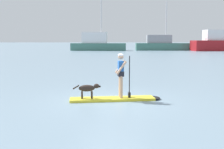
% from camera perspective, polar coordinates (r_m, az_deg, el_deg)
% --- Properties ---
extents(ground_plane, '(400.00, 400.00, 0.00)m').
position_cam_1_polar(ground_plane, '(11.21, 0.00, -5.21)').
color(ground_plane, gray).
extents(paddleboard, '(3.67, 1.11, 0.10)m').
position_cam_1_polar(paddleboard, '(11.23, 1.17, -4.92)').
color(paddleboard, yellow).
rests_on(paddleboard, ground_plane).
extents(person_paddler, '(0.63, 0.52, 1.74)m').
position_cam_1_polar(person_paddler, '(11.08, 1.81, 0.47)').
color(person_paddler, tan).
rests_on(person_paddler, paddleboard).
extents(dog, '(1.10, 0.30, 0.57)m').
position_cam_1_polar(dog, '(11.04, -4.89, -2.85)').
color(dog, '#2D231E').
rests_on(dog, paddleboard).
extents(moored_boat_far_port, '(11.72, 3.70, 11.61)m').
position_cam_1_polar(moored_boat_far_port, '(60.20, -3.05, 6.23)').
color(moored_boat_far_port, '#3F7266').
rests_on(moored_boat_far_port, ground_plane).
extents(moored_boat_far_starboard, '(11.76, 2.74, 10.44)m').
position_cam_1_polar(moored_boat_far_starboard, '(62.41, 9.99, 6.00)').
color(moored_boat_far_starboard, '#3F7266').
rests_on(moored_boat_far_starboard, ground_plane).
extents(moored_boat_outer, '(12.90, 4.96, 11.80)m').
position_cam_1_polar(moored_boat_outer, '(63.05, 21.09, 5.98)').
color(moored_boat_outer, maroon).
rests_on(moored_boat_outer, ground_plane).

